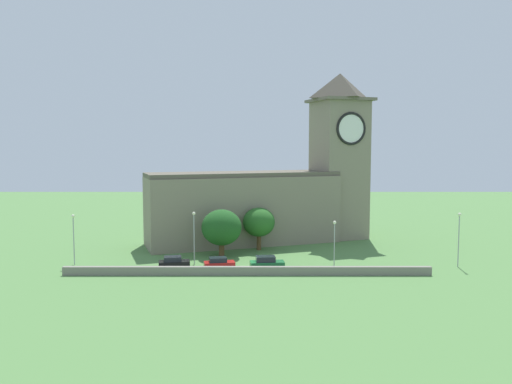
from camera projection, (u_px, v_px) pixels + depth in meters
ground_plane at (247, 248)px, 81.53m from camera, size 200.00×200.00×0.00m
church at (277, 188)px, 86.81m from camera, size 39.32×21.45×28.91m
quay_barrier at (245, 271)px, 64.25m from camera, size 46.50×0.70×1.09m
car_black at (172, 263)px, 67.35m from camera, size 4.31×2.75×1.71m
car_red at (217, 263)px, 67.06m from camera, size 4.27×2.67×1.65m
car_green at (265, 263)px, 66.50m from camera, size 4.60×2.55×1.93m
streetlamp_west_end at (72, 231)px, 69.43m from camera, size 0.44×0.44×6.97m
streetlamp_west_mid at (192, 230)px, 69.65m from camera, size 0.44×0.44×7.30m
streetlamp_central at (333, 235)px, 68.85m from camera, size 0.44×0.44×6.20m
streetlamp_east_mid at (457, 231)px, 68.26m from camera, size 0.44×0.44×7.37m
tree_riverside_west at (220, 228)px, 75.03m from camera, size 5.92×5.92×6.96m
tree_riverside_east at (257, 222)px, 79.68m from camera, size 5.04×5.04×6.65m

